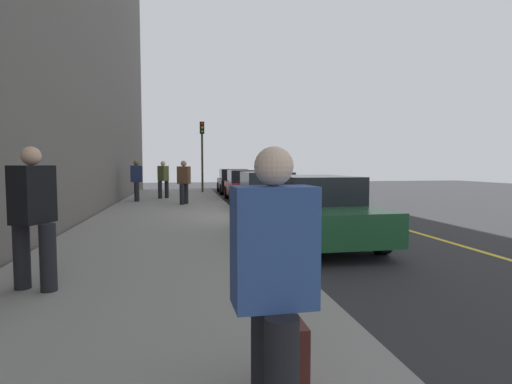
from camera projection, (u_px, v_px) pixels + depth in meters
name	position (u px, v px, depth m)	size (l,w,h in m)	color
ground_plane	(267.00, 217.00, 13.61)	(56.00, 56.00, 0.00)	#28282B
sidewalk	(168.00, 217.00, 13.03)	(28.00, 4.60, 0.15)	gray
lane_stripe_centre	(356.00, 215.00, 14.16)	(28.00, 0.14, 0.01)	gold
parked_car_black	(233.00, 181.00, 25.07)	(4.19, 1.96, 1.51)	black
parked_car_red	(246.00, 185.00, 20.01)	(4.45, 1.96, 1.51)	black
parked_car_silver	(267.00, 193.00, 14.39)	(4.28, 1.90, 1.51)	black
parked_car_green	(316.00, 209.00, 9.22)	(4.59, 1.96, 1.51)	black
pedestrian_black_coat	(33.00, 214.00, 5.15)	(0.58, 0.57, 1.85)	black
pedestrian_blue_coat	(273.00, 287.00, 2.31)	(0.57, 0.47, 1.72)	black
pedestrian_brown_coat	(184.00, 181.00, 16.53)	(0.56, 0.57, 1.79)	black
pedestrian_navy_coat	(137.00, 179.00, 17.91)	(0.60, 0.51, 1.83)	black
pedestrian_olive_coat	(163.00, 178.00, 19.48)	(0.57, 0.55, 1.81)	black
traffic_light_pole	(202.00, 145.00, 23.75)	(0.35, 0.26, 4.15)	#2D2D19
rolling_suitcase	(288.00, 359.00, 2.79)	(0.34, 0.22, 0.90)	#471E19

